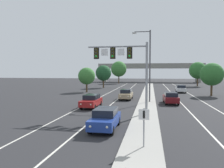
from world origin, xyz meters
TOP-DOWN VIEW (x-y plane):
  - median_island at (0.00, 18.00)m, footprint 2.40×110.00m
  - lane_stripe_oncoming_center at (-4.70, 25.00)m, footprint 0.14×100.00m
  - lane_stripe_receding_center at (4.70, 25.00)m, footprint 0.14×100.00m
  - edge_stripe_left at (-8.00, 25.00)m, footprint 0.14×100.00m
  - edge_stripe_right at (8.00, 25.00)m, footprint 0.14×100.00m
  - overhead_signal_mast at (-2.07, 15.99)m, footprint 6.19×0.44m
  - median_sign_post at (0.13, 5.87)m, footprint 0.60×0.10m
  - street_lamp_median at (0.12, 24.87)m, footprint 2.58×0.28m
  - car_oncoming_blue at (-2.92, 9.85)m, footprint 1.82×4.47m
  - car_oncoming_red at (-6.66, 19.42)m, footprint 1.87×4.49m
  - car_oncoming_tan at (-3.33, 27.98)m, footprint 1.86×4.49m
  - car_receding_darkred at (3.19, 24.43)m, footprint 1.92×4.51m
  - car_receding_white at (6.66, 41.25)m, footprint 1.88×4.50m
  - overpass_bridge at (0.00, 86.57)m, footprint 42.40×6.40m
  - tree_far_right_b at (11.29, 35.70)m, footprint 4.11×4.11m
  - tree_far_left_b at (-10.95, 72.54)m, footprint 5.59×5.59m
  - tree_far_left_c at (-12.97, 38.77)m, footprint 3.62×3.62m
  - tree_far_left_a at (-12.03, 51.29)m, footprint 4.20×4.20m
  - tree_far_right_a at (14.08, 62.03)m, footprint 4.97×4.97m

SIDE VIEW (x-z plane):
  - lane_stripe_oncoming_center at x=-4.70m, z-range 0.00..0.01m
  - lane_stripe_receding_center at x=4.70m, z-range 0.00..0.01m
  - edge_stripe_left at x=-8.00m, z-range 0.00..0.01m
  - edge_stripe_right at x=8.00m, z-range 0.00..0.01m
  - median_island at x=0.00m, z-range 0.00..0.15m
  - car_oncoming_blue at x=-2.92m, z-range 0.03..1.61m
  - car_oncoming_red at x=-6.66m, z-range 0.03..1.61m
  - car_oncoming_tan at x=-3.33m, z-range 0.03..1.61m
  - car_receding_darkred at x=3.19m, z-range 0.03..1.61m
  - car_receding_white at x=6.66m, z-range 0.03..1.61m
  - median_sign_post at x=0.13m, z-range 0.49..2.69m
  - tree_far_left_c at x=-12.97m, z-range 0.80..6.03m
  - tree_far_right_b at x=11.29m, z-range 0.91..6.85m
  - tree_far_left_a at x=-12.03m, z-range 0.93..7.00m
  - tree_far_right_a at x=14.08m, z-range 1.10..8.29m
  - tree_far_left_b at x=-10.95m, z-range 1.24..9.32m
  - overhead_signal_mast at x=-2.07m, z-range 1.86..9.06m
  - overpass_bridge at x=0.00m, z-range 1.96..9.61m
  - street_lamp_median at x=0.12m, z-range 0.79..10.79m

